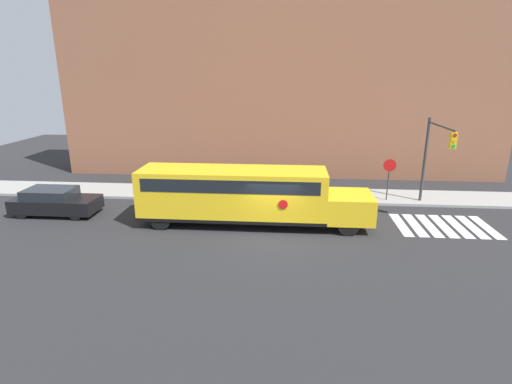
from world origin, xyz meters
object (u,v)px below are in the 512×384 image
Objects in this scene: school_bus at (243,193)px; stop_sign at (389,174)px; traffic_light at (434,151)px; parked_car at (55,202)px.

school_bus is 9.18m from stop_sign.
traffic_light is (10.11, 3.03, 1.75)m from school_bus.
school_bus is at bearing -3.19° from parked_car.
parked_car is 1.70× the size of stop_sign.
stop_sign is at bearing 27.58° from school_bus.
traffic_light reaches higher than stop_sign.
traffic_light reaches higher than parked_car.
school_bus reaches higher than stop_sign.
traffic_light is (20.51, 2.45, 2.66)m from parked_car.
traffic_light reaches higher than school_bus.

